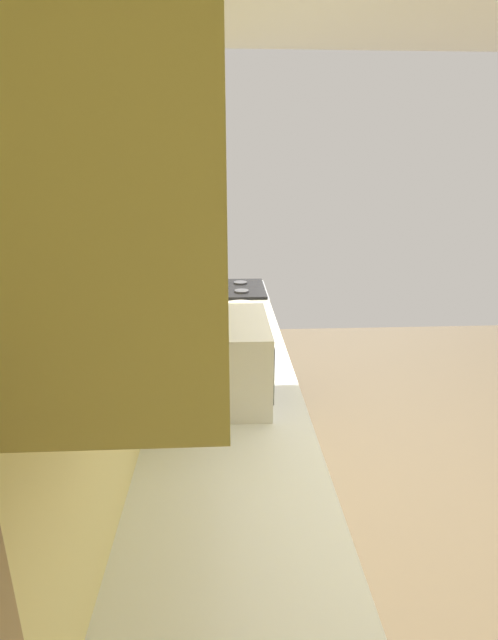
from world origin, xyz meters
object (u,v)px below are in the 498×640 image
at_px(bowl, 241,308).
at_px(kettle, 244,328).
at_px(oven_range, 227,342).
at_px(microwave, 223,358).

distance_m(bowl, kettle, 0.53).
bearing_deg(kettle, bowl, 0.00).
distance_m(oven_range, kettle, 1.26).
bearing_deg(microwave, oven_range, -0.87).
relative_size(bowl, kettle, 1.01).
bearing_deg(bowl, kettle, 180.00).
xyz_separation_m(oven_range, kettle, (-1.15, -0.09, 0.52)).
xyz_separation_m(bowl, kettle, (-0.53, 0.00, 0.04)).
height_order(microwave, kettle, microwave).
bearing_deg(bowl, oven_range, 8.15).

